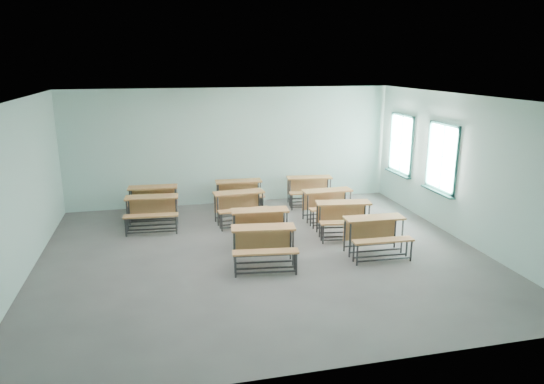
{
  "coord_description": "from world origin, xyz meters",
  "views": [
    {
      "loc": [
        -1.96,
        -9.17,
        3.87
      ],
      "look_at": [
        0.47,
        1.2,
        1.0
      ],
      "focal_mm": 32.0,
      "sensor_mm": 36.0,
      "label": 1
    }
  ],
  "objects_px": {
    "desk_unit_r1c1": "(261,222)",
    "desk_unit_r2c2": "(329,201)",
    "desk_unit_r2c0": "(152,208)",
    "desk_unit_r3c0": "(153,197)",
    "desk_unit_r1c2": "(344,214)",
    "desk_unit_r0c1": "(264,241)",
    "desk_unit_r3c1": "(239,190)",
    "desk_unit_r2c1": "(240,203)",
    "desk_unit_r3c2": "(310,187)",
    "desk_unit_r0c2": "(376,231)"
  },
  "relations": [
    {
      "from": "desk_unit_r1c1",
      "to": "desk_unit_r2c2",
      "type": "height_order",
      "value": "same"
    },
    {
      "from": "desk_unit_r2c0",
      "to": "desk_unit_r3c0",
      "type": "height_order",
      "value": "same"
    },
    {
      "from": "desk_unit_r1c2",
      "to": "desk_unit_r0c1",
      "type": "bearing_deg",
      "value": -141.61
    },
    {
      "from": "desk_unit_r3c0",
      "to": "desk_unit_r3c1",
      "type": "relative_size",
      "value": 1.01
    },
    {
      "from": "desk_unit_r1c1",
      "to": "desk_unit_r2c1",
      "type": "xyz_separation_m",
      "value": [
        -0.18,
        1.58,
        0.0
      ]
    },
    {
      "from": "desk_unit_r2c2",
      "to": "desk_unit_r3c0",
      "type": "relative_size",
      "value": 0.98
    },
    {
      "from": "desk_unit_r2c2",
      "to": "desk_unit_r2c1",
      "type": "bearing_deg",
      "value": 169.3
    },
    {
      "from": "desk_unit_r1c2",
      "to": "desk_unit_r3c0",
      "type": "distance_m",
      "value": 4.9
    },
    {
      "from": "desk_unit_r1c2",
      "to": "desk_unit_r3c2",
      "type": "relative_size",
      "value": 1.01
    },
    {
      "from": "desk_unit_r3c2",
      "to": "desk_unit_r1c2",
      "type": "bearing_deg",
      "value": -82.9
    },
    {
      "from": "desk_unit_r2c1",
      "to": "desk_unit_r3c2",
      "type": "xyz_separation_m",
      "value": [
        2.15,
        1.13,
        0.0
      ]
    },
    {
      "from": "desk_unit_r3c0",
      "to": "desk_unit_r2c2",
      "type": "bearing_deg",
      "value": -14.0
    },
    {
      "from": "desk_unit_r0c1",
      "to": "desk_unit_r2c1",
      "type": "xyz_separation_m",
      "value": [
        -0.01,
        2.7,
        0.0
      ]
    },
    {
      "from": "desk_unit_r1c2",
      "to": "desk_unit_r2c2",
      "type": "relative_size",
      "value": 1.06
    },
    {
      "from": "desk_unit_r3c0",
      "to": "desk_unit_r3c1",
      "type": "xyz_separation_m",
      "value": [
        2.26,
        0.14,
        0.0
      ]
    },
    {
      "from": "desk_unit_r1c2",
      "to": "desk_unit_r1c1",
      "type": "bearing_deg",
      "value": -167.93
    },
    {
      "from": "desk_unit_r0c2",
      "to": "desk_unit_r3c1",
      "type": "xyz_separation_m",
      "value": [
        -2.2,
        3.8,
        0.0
      ]
    },
    {
      "from": "desk_unit_r0c2",
      "to": "desk_unit_r3c1",
      "type": "distance_m",
      "value": 4.39
    },
    {
      "from": "desk_unit_r1c1",
      "to": "desk_unit_r2c1",
      "type": "distance_m",
      "value": 1.59
    },
    {
      "from": "desk_unit_r2c2",
      "to": "desk_unit_r1c1",
      "type": "bearing_deg",
      "value": -149.99
    },
    {
      "from": "desk_unit_r1c1",
      "to": "desk_unit_r2c2",
      "type": "distance_m",
      "value": 2.35
    },
    {
      "from": "desk_unit_r1c1",
      "to": "desk_unit_r3c1",
      "type": "distance_m",
      "value": 2.74
    },
    {
      "from": "desk_unit_r2c1",
      "to": "desk_unit_r2c0",
      "type": "bearing_deg",
      "value": 173.64
    },
    {
      "from": "desk_unit_r2c2",
      "to": "desk_unit_r3c1",
      "type": "relative_size",
      "value": 1.0
    },
    {
      "from": "desk_unit_r3c0",
      "to": "desk_unit_r0c2",
      "type": "bearing_deg",
      "value": -35.75
    },
    {
      "from": "desk_unit_r0c2",
      "to": "desk_unit_r3c0",
      "type": "relative_size",
      "value": 0.98
    },
    {
      "from": "desk_unit_r2c0",
      "to": "desk_unit_r3c0",
      "type": "bearing_deg",
      "value": 92.45
    },
    {
      "from": "desk_unit_r0c2",
      "to": "desk_unit_r3c2",
      "type": "distance_m",
      "value": 3.78
    },
    {
      "from": "desk_unit_r2c1",
      "to": "desk_unit_r3c0",
      "type": "bearing_deg",
      "value": 149.1
    },
    {
      "from": "desk_unit_r1c2",
      "to": "desk_unit_r3c2",
      "type": "bearing_deg",
      "value": 98.07
    },
    {
      "from": "desk_unit_r2c1",
      "to": "desk_unit_r3c1",
      "type": "bearing_deg",
      "value": 76.69
    },
    {
      "from": "desk_unit_r1c1",
      "to": "desk_unit_r3c1",
      "type": "xyz_separation_m",
      "value": [
        -0.01,
        2.74,
        0.0
      ]
    },
    {
      "from": "desk_unit_r2c1",
      "to": "desk_unit_r2c2",
      "type": "bearing_deg",
      "value": -13.48
    },
    {
      "from": "desk_unit_r0c2",
      "to": "desk_unit_r2c1",
      "type": "relative_size",
      "value": 0.97
    },
    {
      "from": "desk_unit_r2c1",
      "to": "desk_unit_r2c2",
      "type": "height_order",
      "value": "same"
    },
    {
      "from": "desk_unit_r1c1",
      "to": "desk_unit_r3c1",
      "type": "height_order",
      "value": "same"
    },
    {
      "from": "desk_unit_r1c2",
      "to": "desk_unit_r3c2",
      "type": "xyz_separation_m",
      "value": [
        -0.0,
        2.57,
        0.0
      ]
    },
    {
      "from": "desk_unit_r3c0",
      "to": "desk_unit_r3c2",
      "type": "xyz_separation_m",
      "value": [
        4.24,
        0.11,
        0.0
      ]
    },
    {
      "from": "desk_unit_r0c2",
      "to": "desk_unit_r2c2",
      "type": "relative_size",
      "value": 1.0
    },
    {
      "from": "desk_unit_r3c1",
      "to": "desk_unit_r3c2",
      "type": "bearing_deg",
      "value": 1.45
    },
    {
      "from": "desk_unit_r2c0",
      "to": "desk_unit_r3c2",
      "type": "bearing_deg",
      "value": 18.04
    },
    {
      "from": "desk_unit_r2c0",
      "to": "desk_unit_r3c1",
      "type": "relative_size",
      "value": 1.02
    },
    {
      "from": "desk_unit_r0c2",
      "to": "desk_unit_r3c2",
      "type": "xyz_separation_m",
      "value": [
        -0.22,
        3.77,
        0.0
      ]
    },
    {
      "from": "desk_unit_r0c2",
      "to": "desk_unit_r2c2",
      "type": "xyz_separation_m",
      "value": [
        -0.2,
        2.31,
        0.0
      ]
    },
    {
      "from": "desk_unit_r0c1",
      "to": "desk_unit_r0c2",
      "type": "distance_m",
      "value": 2.37
    },
    {
      "from": "desk_unit_r2c0",
      "to": "desk_unit_r3c2",
      "type": "height_order",
      "value": "same"
    },
    {
      "from": "desk_unit_r3c0",
      "to": "desk_unit_r3c1",
      "type": "distance_m",
      "value": 2.26
    },
    {
      "from": "desk_unit_r2c0",
      "to": "desk_unit_r1c2",
      "type": "bearing_deg",
      "value": -15.43
    },
    {
      "from": "desk_unit_r0c1",
      "to": "desk_unit_r2c2",
      "type": "relative_size",
      "value": 1.05
    },
    {
      "from": "desk_unit_r3c1",
      "to": "desk_unit_r3c2",
      "type": "height_order",
      "value": "same"
    }
  ]
}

